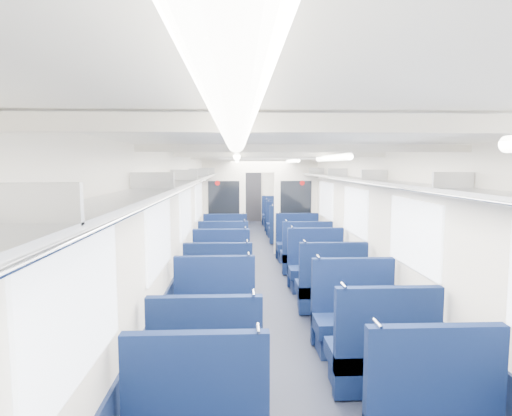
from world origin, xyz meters
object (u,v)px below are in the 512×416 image
seat_8 (207,371)px  seat_27 (276,216)px  seat_24 (229,221)px  seat_21 (287,231)px  seat_11 (355,322)px  seat_15 (316,271)px  seat_10 (214,318)px  seat_18 (225,247)px  end_door (252,196)px  seat_14 (221,273)px  seat_19 (298,246)px  seat_20 (227,232)px  seat_13 (331,290)px  seat_26 (230,217)px  seat_9 (382,357)px  bulkhead (260,204)px  seat_16 (224,256)px  seat_12 (219,290)px  seat_25 (279,221)px  seat_22 (228,226)px  seat_17 (306,257)px  seat_23 (282,225)px

seat_8 → seat_27: 11.55m
seat_24 → seat_27: bearing=37.8°
seat_8 → seat_21: size_ratio=1.00×
seat_11 → seat_15: same height
seat_8 → seat_10: size_ratio=1.00×
seat_15 → seat_18: bearing=126.6°
end_door → seat_14: end_door is taller
seat_19 → seat_20: bearing=129.4°
seat_15 → seat_21: same height
seat_13 → seat_26: (-1.66, 8.96, 0.00)m
seat_9 → seat_24: 10.08m
bulkhead → seat_16: (-0.83, -1.81, -0.89)m
seat_12 → seat_16: bearing=90.0°
seat_16 → seat_27: bearing=75.9°
seat_16 → seat_19: bearing=32.5°
seat_14 → seat_20: (0.00, 4.38, 0.00)m
seat_24 → seat_13: bearing=-77.9°
seat_25 → seat_26: 2.03m
seat_9 → seat_10: 2.00m
seat_9 → seat_25: 10.02m
end_door → seat_8: (-0.83, -12.70, -0.66)m
end_door → seat_21: size_ratio=1.81×
seat_22 → seat_24: size_ratio=1.00×
seat_12 → seat_21: size_ratio=1.00×
seat_8 → seat_17: (1.66, 4.67, 0.00)m
seat_10 → seat_23: size_ratio=1.00×
seat_16 → seat_24: (0.00, 5.34, 0.00)m
end_door → seat_20: bearing=-99.8°
end_door → seat_24: size_ratio=1.81×
seat_13 → seat_17: (0.00, 2.25, 0.00)m
seat_12 → seat_22: (0.00, 6.55, 0.00)m
seat_12 → seat_27: 9.12m
seat_22 → seat_26: size_ratio=1.00×
seat_9 → seat_19: 5.66m
seat_11 → seat_20: same height
bulkhead → seat_20: 1.76m
seat_16 → seat_17: (1.66, -0.13, 0.00)m
seat_24 → seat_18: bearing=-90.0°
seat_24 → seat_16: bearing=-90.0°
seat_16 → seat_18: (0.00, 0.99, 0.00)m
seat_15 → seat_23: (0.00, 5.60, 0.00)m
seat_8 → seat_19: (1.66, 5.86, 0.00)m
seat_8 → seat_13: (1.66, 2.42, 0.00)m
seat_23 → seat_24: (-1.66, 0.99, 0.00)m
seat_27 → end_door: bearing=123.1°
seat_16 → seat_8: bearing=-90.0°
seat_13 → seat_24: 7.89m
seat_14 → seat_17: 2.04m
seat_10 → seat_20: 6.56m
seat_11 → seat_24: (-1.66, 9.02, 0.00)m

